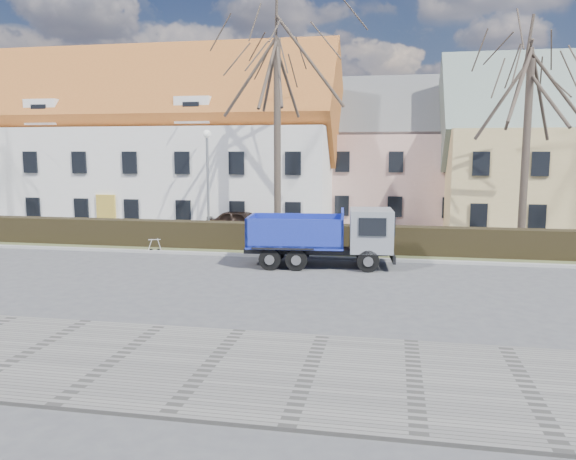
% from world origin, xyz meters
% --- Properties ---
extents(ground, '(120.00, 120.00, 0.00)m').
position_xyz_m(ground, '(0.00, 0.00, 0.00)').
color(ground, '#47474A').
extents(sidewalk_near, '(80.00, 5.00, 0.08)m').
position_xyz_m(sidewalk_near, '(0.00, -8.50, 0.04)').
color(sidewalk_near, slate).
rests_on(sidewalk_near, ground).
extents(curb_far, '(80.00, 0.30, 0.12)m').
position_xyz_m(curb_far, '(0.00, 4.60, 0.06)').
color(curb_far, '#9C9A98').
rests_on(curb_far, ground).
extents(grass_strip, '(80.00, 3.00, 0.10)m').
position_xyz_m(grass_strip, '(0.00, 6.20, 0.05)').
color(grass_strip, '#4A522E').
rests_on(grass_strip, ground).
extents(hedge, '(60.00, 0.90, 1.30)m').
position_xyz_m(hedge, '(0.00, 6.00, 0.65)').
color(hedge, black).
rests_on(hedge, ground).
extents(building_white, '(26.80, 10.80, 9.50)m').
position_xyz_m(building_white, '(-13.00, 16.00, 4.75)').
color(building_white, white).
rests_on(building_white, ground).
extents(building_pink, '(10.80, 8.80, 8.00)m').
position_xyz_m(building_pink, '(4.00, 20.00, 4.00)').
color(building_pink, '#CD9D91').
rests_on(building_pink, ground).
extents(tree_1, '(9.20, 9.20, 12.65)m').
position_xyz_m(tree_1, '(-2.00, 8.50, 6.33)').
color(tree_1, '#3D332A').
rests_on(tree_1, ground).
extents(tree_2, '(8.00, 8.00, 11.00)m').
position_xyz_m(tree_2, '(10.00, 8.50, 5.50)').
color(tree_2, '#3D332A').
rests_on(tree_2, ground).
extents(dump_truck, '(6.44, 2.89, 2.50)m').
position_xyz_m(dump_truck, '(0.76, 2.95, 1.25)').
color(dump_truck, '#162598').
rests_on(dump_truck, ground).
extents(streetlight, '(0.46, 0.46, 5.89)m').
position_xyz_m(streetlight, '(-5.25, 7.00, 2.94)').
color(streetlight, gray).
rests_on(streetlight, ground).
extents(cart_frame, '(0.90, 0.69, 0.72)m').
position_xyz_m(cart_frame, '(-7.37, 4.62, 0.36)').
color(cart_frame, silver).
rests_on(cart_frame, ground).
extents(parked_car_a, '(4.58, 2.72, 1.46)m').
position_xyz_m(parked_car_a, '(-4.45, 10.70, 0.73)').
color(parked_car_a, black).
rests_on(parked_car_a, ground).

